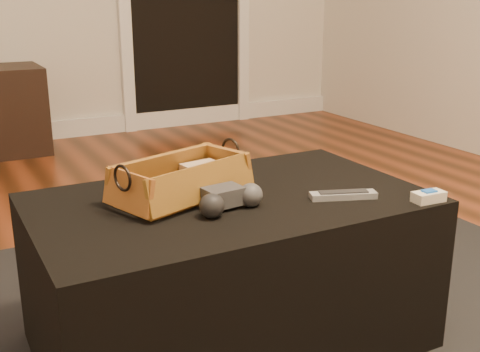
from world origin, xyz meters
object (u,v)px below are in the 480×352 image
game_controller (228,199)px  cream_gadget (429,196)px  silver_remote (343,195)px  ottoman (230,271)px  tv_remote (180,192)px  wicker_basket (182,182)px

game_controller → cream_gadget: 0.51m
silver_remote → ottoman: bearing=150.5°
game_controller → cream_gadget: size_ratio=2.23×
tv_remote → cream_gadget: 0.63m
wicker_basket → cream_gadget: 0.63m
tv_remote → wicker_basket: size_ratio=0.48×
ottoman → game_controller: game_controller is taller
silver_remote → cream_gadget: (0.17, -0.12, 0.00)m
ottoman → cream_gadget: (0.43, -0.26, 0.22)m
silver_remote → game_controller: bearing=168.6°
tv_remote → ottoman: bearing=-39.9°
wicker_basket → game_controller: 0.15m
tv_remote → silver_remote: bearing=-50.0°
tv_remote → game_controller: (0.08, -0.12, 0.01)m
tv_remote → wicker_basket: 0.03m
wicker_basket → game_controller: wicker_basket is taller
wicker_basket → silver_remote: wicker_basket is taller
game_controller → cream_gadget: game_controller is taller
wicker_basket → game_controller: bearing=-64.4°
game_controller → silver_remote: 0.31m
silver_remote → wicker_basket: bearing=151.8°
game_controller → cream_gadget: (0.47, -0.18, -0.02)m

